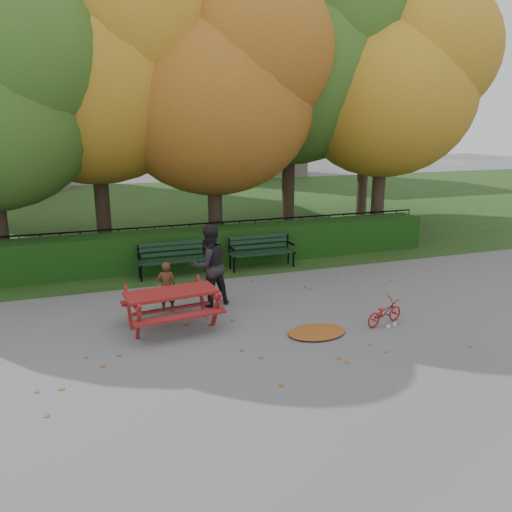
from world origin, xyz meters
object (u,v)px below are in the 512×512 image
object	(u,v)px
tree_g	(378,83)
bench_left	(173,256)
bicycle	(384,312)
tree_b	(105,65)
adult	(209,265)
tree_c	(226,87)
tree_d	(304,55)
tree_e	(398,83)
child	(167,287)
bench_right	(261,249)
picnic_table	(172,299)

from	to	relation	value
tree_g	bench_left	world-z (taller)	tree_g
bench_left	bicycle	bearing A→B (deg)	-54.10
tree_b	adult	distance (m)	7.21
tree_g	adult	distance (m)	13.31
tree_b	bench_left	world-z (taller)	tree_b
adult	bicycle	xyz separation A→B (m)	(2.95, -2.20, -0.64)
tree_c	bicycle	distance (m)	8.31
tree_d	tree_e	world-z (taller)	tree_d
tree_d	child	xyz separation A→B (m)	(-5.75, -5.96, -5.45)
tree_e	bench_left	xyz separation A→B (m)	(-7.82, -2.07, -4.56)
tree_e	bench_right	bearing A→B (deg)	-159.13
tree_c	bicycle	size ratio (longest dim) A/B	8.59
bench_right	adult	bearing A→B (deg)	-130.62
picnic_table	tree_b	bearing A→B (deg)	88.83
bench_right	bicycle	world-z (taller)	bench_right
tree_e	adult	world-z (taller)	tree_e
bench_right	picnic_table	bearing A→B (deg)	-132.19
bench_left	child	world-z (taller)	child
tree_d	bench_left	size ratio (longest dim) A/B	5.32
tree_d	bicycle	xyz separation A→B (m)	(-1.87, -8.10, -5.74)
bench_right	picnic_table	distance (m)	4.51
bench_left	bench_right	size ratio (longest dim) A/B	1.00
tree_b	tree_d	distance (m)	6.37
tree_c	tree_g	distance (m)	8.43
bench_right	child	bearing A→B (deg)	-140.72
adult	bicycle	distance (m)	3.74
picnic_table	adult	size ratio (longest dim) A/B	1.04
tree_g	bench_right	bearing A→B (deg)	-140.05
tree_c	tree_e	distance (m)	5.70
tree_d	child	world-z (taller)	tree_d
picnic_table	child	bearing A→B (deg)	80.58
tree_e	bicycle	xyz separation A→B (m)	(-4.51, -6.64, -4.84)
tree_g	child	bearing A→B (deg)	-140.24
tree_c	bicycle	world-z (taller)	tree_c
bicycle	tree_d	bearing A→B (deg)	-29.32
picnic_table	adult	xyz separation A→B (m)	(0.99, 0.97, 0.32)
bicycle	tree_g	bearing A→B (deg)	-47.08
bench_left	tree_c	bearing A→B (deg)	46.64
tree_b	tree_d	size ratio (longest dim) A/B	0.92
tree_g	bench_right	size ratio (longest dim) A/B	4.75
tree_b	bench_right	size ratio (longest dim) A/B	4.88
tree_b	tree_c	xyz separation A→B (m)	(3.28, -0.78, -0.58)
tree_b	picnic_table	xyz separation A→B (m)	(0.52, -6.39, -4.83)
tree_e	tree_c	bearing A→B (deg)	178.07
tree_b	bicycle	world-z (taller)	tree_b
bench_right	adult	xyz separation A→B (m)	(-2.03, -2.37, 0.37)
picnic_table	bicycle	size ratio (longest dim) A/B	1.98
bench_right	child	xyz separation A→B (m)	(-2.97, -2.43, 0.01)
tree_c	bench_left	xyz separation A→B (m)	(-2.13, -2.26, -4.30)
tree_c	tree_e	bearing A→B (deg)	-1.93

